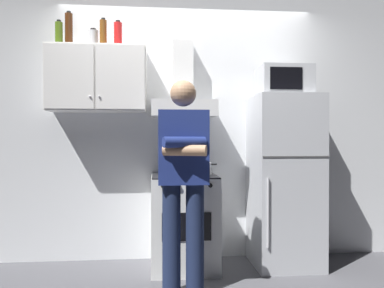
{
  "coord_description": "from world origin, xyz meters",
  "views": [
    {
      "loc": [
        -0.3,
        -3.22,
        1.19
      ],
      "look_at": [
        0.0,
        0.0,
        1.15
      ],
      "focal_mm": 35.37,
      "sensor_mm": 36.0,
      "label": 1
    }
  ],
  "objects_px": {
    "range_hood": "(183,97)",
    "person_standing": "(183,177)",
    "refrigerator": "(284,180)",
    "cooking_pot": "(200,169)",
    "upper_cabinet": "(98,79)",
    "bottle_rum_dark": "(69,30)",
    "bottle_canister_steel": "(93,39)",
    "bottle_beer_brown": "(103,33)",
    "bottle_soda_red": "(118,35)",
    "bottle_olive_oil": "(59,34)",
    "microwave": "(284,81)",
    "stove_oven": "(184,221)"
  },
  "relations": [
    {
      "from": "microwave",
      "to": "cooking_pot",
      "type": "height_order",
      "value": "microwave"
    },
    {
      "from": "stove_oven",
      "to": "cooking_pot",
      "type": "distance_m",
      "value": 0.53
    },
    {
      "from": "bottle_canister_steel",
      "to": "bottle_rum_dark",
      "type": "xyz_separation_m",
      "value": [
        -0.21,
        -0.06,
        0.07
      ]
    },
    {
      "from": "refrigerator",
      "to": "person_standing",
      "type": "relative_size",
      "value": 0.98
    },
    {
      "from": "upper_cabinet",
      "to": "bottle_canister_steel",
      "type": "relative_size",
      "value": 4.9
    },
    {
      "from": "range_hood",
      "to": "bottle_beer_brown",
      "type": "xyz_separation_m",
      "value": [
        -0.75,
        -0.01,
        0.58
      ]
    },
    {
      "from": "upper_cabinet",
      "to": "person_standing",
      "type": "height_order",
      "value": "upper_cabinet"
    },
    {
      "from": "refrigerator",
      "to": "bottle_olive_oil",
      "type": "distance_m",
      "value": 2.5
    },
    {
      "from": "stove_oven",
      "to": "person_standing",
      "type": "distance_m",
      "value": 0.77
    },
    {
      "from": "person_standing",
      "to": "bottle_soda_red",
      "type": "height_order",
      "value": "bottle_soda_red"
    },
    {
      "from": "microwave",
      "to": "bottle_canister_steel",
      "type": "distance_m",
      "value": 1.85
    },
    {
      "from": "upper_cabinet",
      "to": "bottle_rum_dark",
      "type": "height_order",
      "value": "bottle_rum_dark"
    },
    {
      "from": "refrigerator",
      "to": "bottle_beer_brown",
      "type": "relative_size",
      "value": 5.99
    },
    {
      "from": "range_hood",
      "to": "person_standing",
      "type": "relative_size",
      "value": 0.46
    },
    {
      "from": "bottle_beer_brown",
      "to": "bottle_rum_dark",
      "type": "relative_size",
      "value": 0.84
    },
    {
      "from": "person_standing",
      "to": "bottle_beer_brown",
      "type": "height_order",
      "value": "bottle_beer_brown"
    },
    {
      "from": "refrigerator",
      "to": "bottle_rum_dark",
      "type": "height_order",
      "value": "bottle_rum_dark"
    },
    {
      "from": "person_standing",
      "to": "bottle_soda_red",
      "type": "distance_m",
      "value": 1.56
    },
    {
      "from": "stove_oven",
      "to": "bottle_rum_dark",
      "type": "height_order",
      "value": "bottle_rum_dark"
    },
    {
      "from": "upper_cabinet",
      "to": "stove_oven",
      "type": "relative_size",
      "value": 1.03
    },
    {
      "from": "refrigerator",
      "to": "cooking_pot",
      "type": "height_order",
      "value": "refrigerator"
    },
    {
      "from": "microwave",
      "to": "bottle_rum_dark",
      "type": "bearing_deg",
      "value": 177.35
    },
    {
      "from": "range_hood",
      "to": "bottle_rum_dark",
      "type": "height_order",
      "value": "bottle_rum_dark"
    },
    {
      "from": "bottle_rum_dark",
      "to": "bottle_canister_steel",
      "type": "bearing_deg",
      "value": 15.06
    },
    {
      "from": "microwave",
      "to": "bottle_olive_oil",
      "type": "distance_m",
      "value": 2.13
    },
    {
      "from": "stove_oven",
      "to": "bottle_soda_red",
      "type": "relative_size",
      "value": 3.5
    },
    {
      "from": "microwave",
      "to": "bottle_soda_red",
      "type": "distance_m",
      "value": 1.62
    },
    {
      "from": "refrigerator",
      "to": "bottle_rum_dark",
      "type": "relative_size",
      "value": 5.01
    },
    {
      "from": "refrigerator",
      "to": "person_standing",
      "type": "distance_m",
      "value": 1.17
    },
    {
      "from": "bottle_olive_oil",
      "to": "stove_oven",
      "type": "bearing_deg",
      "value": -4.6
    },
    {
      "from": "person_standing",
      "to": "cooking_pot",
      "type": "distance_m",
      "value": 0.52
    },
    {
      "from": "microwave",
      "to": "bottle_beer_brown",
      "type": "bearing_deg",
      "value": 176.83
    },
    {
      "from": "range_hood",
      "to": "bottle_olive_oil",
      "type": "distance_m",
      "value": 1.27
    },
    {
      "from": "refrigerator",
      "to": "upper_cabinet",
      "type": "bearing_deg",
      "value": 175.93
    },
    {
      "from": "bottle_soda_red",
      "to": "bottle_rum_dark",
      "type": "bearing_deg",
      "value": -179.32
    },
    {
      "from": "refrigerator",
      "to": "bottle_canister_steel",
      "type": "distance_m",
      "value": 2.25
    },
    {
      "from": "person_standing",
      "to": "bottle_canister_steel",
      "type": "relative_size",
      "value": 8.93
    },
    {
      "from": "microwave",
      "to": "bottle_rum_dark",
      "type": "height_order",
      "value": "bottle_rum_dark"
    },
    {
      "from": "cooking_pot",
      "to": "bottle_canister_steel",
      "type": "bearing_deg",
      "value": 163.59
    },
    {
      "from": "range_hood",
      "to": "refrigerator",
      "type": "distance_m",
      "value": 1.25
    },
    {
      "from": "refrigerator",
      "to": "person_standing",
      "type": "xyz_separation_m",
      "value": [
        -1.0,
        -0.61,
        0.1
      ]
    },
    {
      "from": "person_standing",
      "to": "bottle_olive_oil",
      "type": "height_order",
      "value": "bottle_olive_oil"
    },
    {
      "from": "bottle_canister_steel",
      "to": "bottle_olive_oil",
      "type": "relative_size",
      "value": 0.8
    },
    {
      "from": "range_hood",
      "to": "microwave",
      "type": "distance_m",
      "value": 0.97
    },
    {
      "from": "range_hood",
      "to": "cooking_pot",
      "type": "xyz_separation_m",
      "value": [
        0.13,
        -0.25,
        -0.67
      ]
    },
    {
      "from": "upper_cabinet",
      "to": "bottle_olive_oil",
      "type": "xyz_separation_m",
      "value": [
        -0.34,
        -0.03,
        0.41
      ]
    },
    {
      "from": "refrigerator",
      "to": "microwave",
      "type": "distance_m",
      "value": 0.94
    },
    {
      "from": "bottle_soda_red",
      "to": "bottle_beer_brown",
      "type": "distance_m",
      "value": 0.14
    },
    {
      "from": "bottle_beer_brown",
      "to": "bottle_soda_red",
      "type": "bearing_deg",
      "value": 1.81
    },
    {
      "from": "range_hood",
      "to": "person_standing",
      "type": "distance_m",
      "value": 1.01
    }
  ]
}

